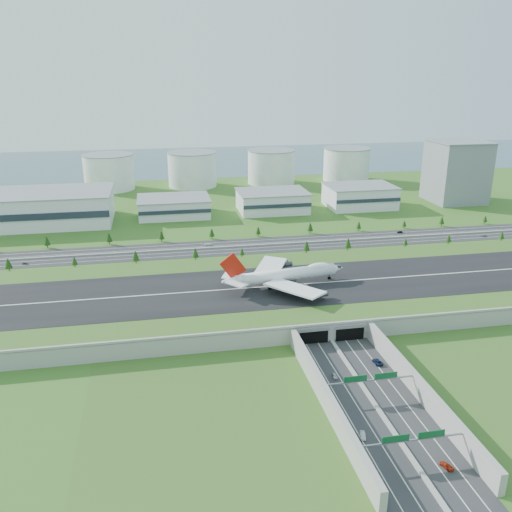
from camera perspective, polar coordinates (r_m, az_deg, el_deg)
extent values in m
plane|color=#3C571B|center=(294.26, 4.89, -4.44)|extent=(1200.00, 1200.00, 0.00)
cube|color=gray|center=(292.70, 4.91, -3.72)|extent=(520.00, 100.00, 8.00)
cube|color=#356221|center=(291.15, 4.93, -2.98)|extent=(520.00, 100.00, 0.16)
cube|color=black|center=(291.10, 4.93, -2.96)|extent=(520.00, 58.00, 0.12)
cube|color=silver|center=(291.07, 4.93, -2.94)|extent=(520.00, 0.90, 0.02)
cube|color=gray|center=(247.89, 7.99, -7.06)|extent=(520.00, 1.20, 1.20)
cube|color=#28282B|center=(203.89, 13.45, -16.51)|extent=(34.00, 120.00, 0.12)
cube|color=gray|center=(203.66, 13.46, -16.43)|extent=(1.60, 120.00, 0.90)
cube|color=gray|center=(203.40, 7.52, -14.85)|extent=(2.40, 100.00, 8.00)
cube|color=gray|center=(216.34, 16.98, -13.34)|extent=(2.40, 100.00, 8.00)
cube|color=black|center=(247.22, 6.10, -8.46)|extent=(13.00, 1.20, 6.00)
cube|color=black|center=(252.29, 9.84, -8.05)|extent=(13.00, 1.20, 6.00)
cylinder|color=gray|center=(207.40, 6.86, -14.25)|extent=(0.70, 0.70, 7.00)
cylinder|color=gray|center=(220.65, 16.56, -12.76)|extent=(0.70, 0.70, 7.00)
cube|color=gray|center=(211.34, 11.95, -12.68)|extent=(38.00, 0.50, 0.50)
cube|color=#0C4C23|center=(208.49, 10.42, -12.60)|extent=(9.00, 0.30, 2.40)
cube|color=#0C4C23|center=(212.74, 13.51, -12.14)|extent=(9.00, 0.30, 2.40)
cylinder|color=gray|center=(180.89, 10.35, -20.13)|extent=(0.70, 0.70, 7.00)
cylinder|color=gray|center=(195.94, 21.33, -17.82)|extent=(0.70, 0.70, 7.00)
cube|color=gray|center=(185.39, 16.21, -18.10)|extent=(38.00, 0.50, 0.50)
cube|color=#0C4C23|center=(182.15, 14.49, -18.13)|extent=(9.00, 0.30, 2.40)
cube|color=#0C4C23|center=(187.00, 17.99, -17.41)|extent=(9.00, 0.30, 2.40)
cube|color=#28282B|center=(380.69, 1.10, 1.16)|extent=(560.00, 36.00, 0.12)
cylinder|color=#3D2819|center=(363.52, -24.56, -1.27)|extent=(0.50, 0.50, 2.92)
cone|color=#11360E|center=(362.36, -24.64, -0.72)|extent=(4.54, 4.54, 5.83)
cylinder|color=#3D2819|center=(355.93, -18.52, -0.96)|extent=(0.50, 0.50, 2.40)
cone|color=#11360E|center=(354.95, -18.57, -0.50)|extent=(3.73, 3.73, 4.79)
cylinder|color=#3D2819|center=(352.32, -12.52, -0.56)|extent=(0.50, 0.50, 2.97)
cone|color=#11360E|center=(351.09, -12.57, 0.03)|extent=(4.61, 4.61, 5.93)
cylinder|color=#3D2819|center=(352.80, -6.38, -0.20)|extent=(0.50, 0.50, 2.76)
cone|color=#11360E|center=(351.66, -6.40, 0.34)|extent=(4.30, 4.30, 5.53)
cylinder|color=#3D2819|center=(356.19, -1.49, 0.05)|extent=(0.50, 0.50, 2.14)
cone|color=#11360E|center=(355.31, -1.49, 0.47)|extent=(3.33, 3.33, 4.28)
cylinder|color=#3D2819|center=(365.27, 5.33, 0.53)|extent=(0.50, 0.50, 2.92)
cone|color=#11360E|center=(364.11, 5.35, 1.08)|extent=(4.54, 4.54, 5.84)
cylinder|color=#3D2819|center=(374.10, 9.63, 0.79)|extent=(0.50, 0.50, 3.00)
cone|color=#11360E|center=(372.94, 9.66, 1.35)|extent=(4.66, 4.66, 5.99)
cylinder|color=#3D2819|center=(390.47, 15.43, 1.07)|extent=(0.50, 0.50, 2.16)
cone|color=#11360E|center=(389.66, 15.47, 1.46)|extent=(3.35, 3.35, 4.31)
cylinder|color=#3D2819|center=(405.53, 19.57, 1.33)|extent=(0.50, 0.50, 2.50)
cone|color=#11360E|center=(404.63, 19.62, 1.77)|extent=(3.89, 3.89, 5.00)
cylinder|color=#3D2819|center=(427.70, 24.41, 1.60)|extent=(0.50, 0.50, 2.45)
cone|color=#11360E|center=(426.86, 24.47, 2.00)|extent=(3.81, 3.81, 4.90)
cylinder|color=#3D2819|center=(401.04, -21.10, 0.99)|extent=(0.50, 0.50, 2.89)
cone|color=#11360E|center=(400.00, -21.16, 1.49)|extent=(4.49, 4.49, 5.77)
cylinder|color=#3D2819|center=(395.30, -15.18, 1.38)|extent=(0.50, 0.50, 2.99)
cone|color=#11360E|center=(394.20, -15.23, 1.91)|extent=(4.65, 4.65, 5.98)
cylinder|color=#3D2819|center=(393.88, -9.90, 1.69)|extent=(0.50, 0.50, 2.73)
cone|color=#11360E|center=(392.87, -9.93, 2.17)|extent=(4.25, 4.25, 5.46)
cylinder|color=#3D2819|center=(395.76, -4.67, 1.99)|extent=(0.50, 0.50, 2.69)
cone|color=#11360E|center=(394.78, -4.68, 2.47)|extent=(4.18, 4.18, 5.37)
cylinder|color=#3D2819|center=(400.60, 0.23, 2.26)|extent=(0.50, 0.50, 2.53)
cone|color=#11360E|center=(399.68, 0.23, 2.70)|extent=(3.93, 3.93, 5.05)
cylinder|color=#3D2819|center=(409.67, 5.71, 2.57)|extent=(0.50, 0.50, 2.90)
cone|color=#11360E|center=(408.64, 5.73, 3.07)|extent=(4.51, 4.51, 5.80)
cylinder|color=#3D2819|center=(421.95, 10.74, 2.78)|extent=(0.50, 0.50, 2.48)
cone|color=#11360E|center=(421.09, 10.76, 3.20)|extent=(3.86, 3.86, 4.97)
cylinder|color=#3D2819|center=(436.76, 15.31, 2.97)|extent=(0.50, 0.50, 2.15)
cone|color=#11360E|center=(436.04, 15.34, 3.31)|extent=(3.34, 3.34, 4.30)
cylinder|color=#3D2819|center=(451.17, 18.93, 3.14)|extent=(0.50, 0.50, 2.66)
cone|color=#11360E|center=(450.31, 18.97, 3.56)|extent=(4.14, 4.14, 5.32)
cylinder|color=#3D2819|center=(470.74, 22.93, 3.27)|extent=(0.50, 0.50, 2.30)
cone|color=#11360E|center=(470.03, 22.98, 3.62)|extent=(3.58, 3.58, 4.61)
cube|color=silver|center=(466.51, -22.30, 4.67)|extent=(120.00, 60.00, 25.00)
cube|color=silver|center=(462.91, -8.65, 5.14)|extent=(58.00, 42.00, 15.00)
cube|color=silver|center=(473.04, 1.73, 5.78)|extent=(58.00, 42.00, 17.00)
cube|color=silver|center=(495.87, 10.85, 6.18)|extent=(58.00, 42.00, 19.00)
cube|color=slate|center=(538.54, 20.34, 8.30)|extent=(46.00, 46.00, 55.00)
cylinder|color=silver|center=(579.95, -15.22, 8.50)|extent=(50.00, 50.00, 35.00)
cylinder|color=silver|center=(579.52, -6.73, 9.02)|extent=(50.00, 50.00, 35.00)
cylinder|color=silver|center=(591.44, 1.61, 9.35)|extent=(50.00, 50.00, 35.00)
cylinder|color=silver|center=(614.99, 9.48, 9.47)|extent=(50.00, 50.00, 35.00)
cube|color=#335362|center=(752.45, -4.98, 10.02)|extent=(1200.00, 260.00, 0.06)
cylinder|color=white|center=(287.13, 3.13, -1.97)|extent=(56.42, 14.54, 6.41)
cone|color=white|center=(299.17, 8.47, -1.28)|extent=(8.86, 7.51, 6.41)
cone|color=white|center=(277.67, -2.63, -2.62)|extent=(10.84, 7.81, 6.41)
ellipsoid|color=white|center=(293.68, 6.58, -1.10)|extent=(14.25, 6.94, 3.94)
cube|color=white|center=(272.20, 4.08, -3.43)|extent=(29.41, 31.34, 1.58)
cube|color=white|center=(301.61, 1.55, -1.10)|extent=(23.98, 32.76, 1.58)
cylinder|color=#38383D|center=(279.82, 4.95, -3.30)|extent=(5.59, 3.73, 3.00)
cylinder|color=#38383D|center=(272.98, 7.01, -3.96)|extent=(5.59, 3.73, 3.00)
cylinder|color=#38383D|center=(300.35, 3.10, -1.66)|extent=(5.59, 3.73, 3.00)
cylinder|color=#38383D|center=(312.00, 3.33, -0.86)|extent=(5.59, 3.73, 3.00)
cube|color=white|center=(271.85, -2.04, -2.92)|extent=(11.55, 12.37, 0.60)
cube|color=white|center=(283.47, -2.82, -1.99)|extent=(9.64, 12.45, 0.60)
cube|color=#B3180C|center=(275.22, -2.45, -1.13)|extent=(14.26, 2.98, 15.01)
cylinder|color=black|center=(299.21, 7.71, -2.32)|extent=(1.90, 0.70, 1.90)
cylinder|color=black|center=(284.90, 2.60, -3.27)|extent=(1.90, 0.70, 1.90)
cylinder|color=black|center=(290.42, 2.14, -2.82)|extent=(1.90, 0.70, 1.90)
cylinder|color=black|center=(282.88, 1.47, -3.43)|extent=(1.90, 0.70, 1.90)
cylinder|color=black|center=(288.43, 1.02, -2.97)|extent=(1.90, 0.70, 1.90)
imported|color=#B9BABE|center=(223.98, 8.28, -12.38)|extent=(2.22, 4.53, 1.49)
imported|color=silver|center=(194.33, 11.16, -18.02)|extent=(2.55, 4.86, 1.52)
imported|color=#0C193D|center=(236.68, 12.67, -10.80)|extent=(3.11, 6.15, 1.67)
imported|color=#9B240E|center=(189.04, 19.42, -20.10)|extent=(3.46, 5.32, 1.43)
imported|color=#59595E|center=(372.60, -23.13, -0.71)|extent=(4.04, 2.09, 1.31)
imported|color=black|center=(423.14, 14.89, 2.46)|extent=(4.59, 2.71, 1.43)
imported|color=#ABACB0|center=(434.62, 22.87, 2.01)|extent=(4.85, 2.44, 1.32)
imported|color=white|center=(380.98, -5.13, 1.23)|extent=(5.84, 3.86, 1.57)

